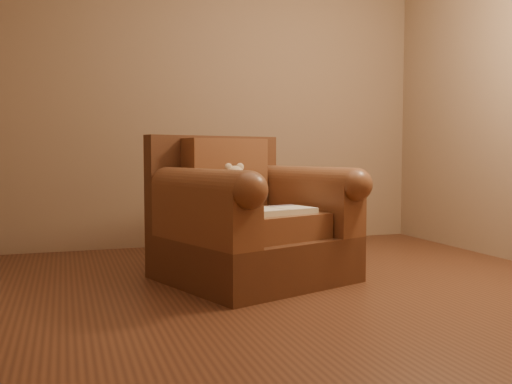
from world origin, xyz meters
name	(u,v)px	position (x,y,z in m)	size (l,w,h in m)	color
floor	(300,294)	(0.00, 0.00, 0.00)	(4.00, 4.00, 0.00)	brown
room	(302,5)	(0.00, 0.00, 1.71)	(4.02, 4.02, 2.71)	#8D7057
armchair	(249,223)	(-0.16, 0.50, 0.38)	(1.36, 1.33, 0.97)	#512D1B
teddy_bear	(237,192)	(-0.22, 0.57, 0.59)	(0.23, 0.27, 0.32)	beige
guidebook	(275,211)	(-0.07, 0.24, 0.48)	(0.53, 0.40, 0.04)	beige
side_table	(325,231)	(0.50, 0.70, 0.27)	(0.36, 0.36, 0.50)	#C08334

